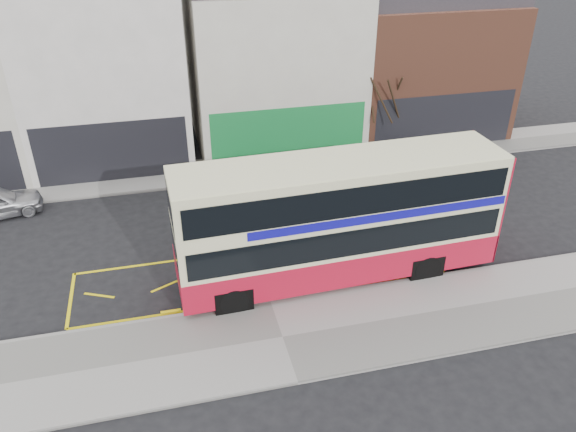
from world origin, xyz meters
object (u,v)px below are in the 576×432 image
object	(u,v)px
car_grey	(252,177)
car_white	(411,160)
double_decker_bus	(340,218)
bus_stop_post	(228,270)
street_tree_right	(384,85)

from	to	relation	value
car_grey	car_white	size ratio (longest dim) A/B	0.85
double_decker_bus	bus_stop_post	size ratio (longest dim) A/B	4.57
bus_stop_post	street_tree_right	world-z (taller)	street_tree_right
car_grey	bus_stop_post	bearing A→B (deg)	167.70
street_tree_right	car_grey	bearing A→B (deg)	-160.65
double_decker_bus	car_grey	size ratio (longest dim) A/B	2.80
bus_stop_post	double_decker_bus	bearing A→B (deg)	12.40
car_grey	car_white	world-z (taller)	car_white
bus_stop_post	car_white	world-z (taller)	bus_stop_post
double_decker_bus	street_tree_right	bearing A→B (deg)	58.83
double_decker_bus	bus_stop_post	distance (m)	4.56
double_decker_bus	bus_stop_post	xyz separation A→B (m)	(-4.34, -1.19, -0.76)
car_white	street_tree_right	size ratio (longest dim) A/B	0.88
bus_stop_post	car_white	distance (m)	14.02
double_decker_bus	car_white	bearing A→B (deg)	47.87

